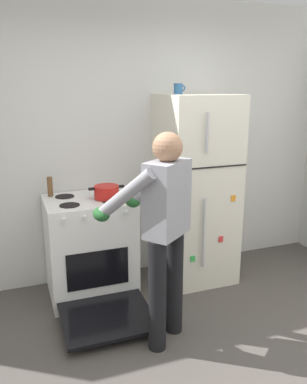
{
  "coord_description": "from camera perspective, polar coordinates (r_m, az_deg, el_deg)",
  "views": [
    {
      "loc": [
        -1.14,
        -1.82,
        1.91
      ],
      "look_at": [
        0.02,
        1.32,
        1.0
      ],
      "focal_mm": 37.35,
      "sensor_mm": 36.0,
      "label": 1
    }
  ],
  "objects": [
    {
      "name": "red_pot",
      "position": [
        3.56,
        -6.72,
        0.02
      ],
      "size": [
        0.32,
        0.22,
        0.11
      ],
      "color": "red",
      "rests_on": "stove_range"
    },
    {
      "name": "kitchen_wall_back",
      "position": [
        3.98,
        -3.39,
        7.08
      ],
      "size": [
        6.0,
        0.1,
        2.7
      ],
      "primitive_type": "cube",
      "color": "silver",
      "rests_on": "ground"
    },
    {
      "name": "coffee_mug",
      "position": [
        3.76,
        3.57,
        14.51
      ],
      "size": [
        0.11,
        0.08,
        0.1
      ],
      "color": "#2D6093",
      "rests_on": "refrigerator"
    },
    {
      "name": "stove_range",
      "position": [
        3.73,
        -9.0,
        -8.02
      ],
      "size": [
        0.76,
        1.23,
        0.93
      ],
      "color": "white",
      "rests_on": "ground"
    },
    {
      "name": "person_cook",
      "position": [
        2.88,
        1.21,
        -4.1
      ],
      "size": [
        0.7,
        0.74,
        1.6
      ],
      "color": "black",
      "rests_on": "ground"
    },
    {
      "name": "refrigerator",
      "position": [
        3.92,
        6.01,
        0.33
      ],
      "size": [
        0.68,
        0.72,
        1.82
      ],
      "color": "silver",
      "rests_on": "ground"
    },
    {
      "name": "pepper_mill",
      "position": [
        3.72,
        -14.56,
        0.77
      ],
      "size": [
        0.05,
        0.05,
        0.17
      ],
      "primitive_type": "cylinder",
      "color": "brown",
      "rests_on": "stove_range"
    }
  ]
}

